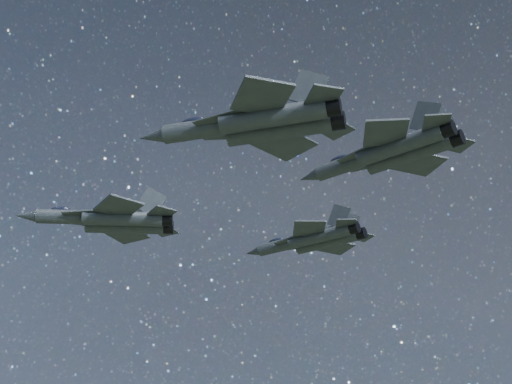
# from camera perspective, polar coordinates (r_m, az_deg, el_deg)

# --- Properties ---
(jet_lead) EXTENTS (17.29, 11.56, 4.38)m
(jet_lead) POSITION_cam_1_polar(r_m,az_deg,el_deg) (76.60, -11.52, -2.20)
(jet_lead) COLOR #30373C
(jet_left) EXTENTS (16.65, 11.25, 4.19)m
(jet_left) POSITION_cam_1_polar(r_m,az_deg,el_deg) (85.32, 4.63, -3.79)
(jet_left) COLOR #30373C
(jet_right) EXTENTS (17.92, 12.81, 4.58)m
(jet_right) POSITION_cam_1_polar(r_m,az_deg,el_deg) (57.70, 0.23, 5.56)
(jet_right) COLOR #30373C
(jet_slot) EXTENTS (16.20, 10.77, 4.12)m
(jet_slot) POSITION_cam_1_polar(r_m,az_deg,el_deg) (63.12, 10.73, 3.19)
(jet_slot) COLOR #30373C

